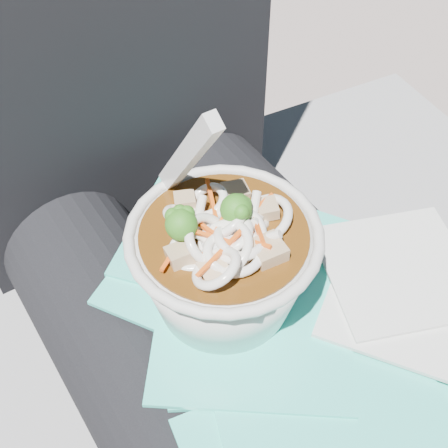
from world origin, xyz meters
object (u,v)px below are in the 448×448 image
udon_bowl (224,258)px  person_body (203,284)px  plastic_bag (291,331)px  stone_ledge (188,395)px  lap (255,363)px

udon_bowl → person_body: bearing=74.8°
udon_bowl → plastic_bag: bearing=-59.6°
person_body → plastic_bag: bearing=-83.5°
udon_bowl → stone_ledge: bearing=81.8°
stone_ledge → udon_bowl: size_ratio=5.09×
person_body → plastic_bag: (0.01, -0.12, 0.06)m
lap → udon_bowl: size_ratio=2.44×
person_body → udon_bowl: bearing=-105.2°
person_body → udon_bowl: size_ratio=5.20×
stone_ledge → lap: bearing=-90.0°
stone_ledge → udon_bowl: bearing=-98.2°
lap → person_body: (-0.00, 0.09, 0.02)m
stone_ledge → person_body: 0.34m
stone_ledge → person_body: bearing=-90.0°
stone_ledge → plastic_bag: (0.01, -0.18, 0.39)m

